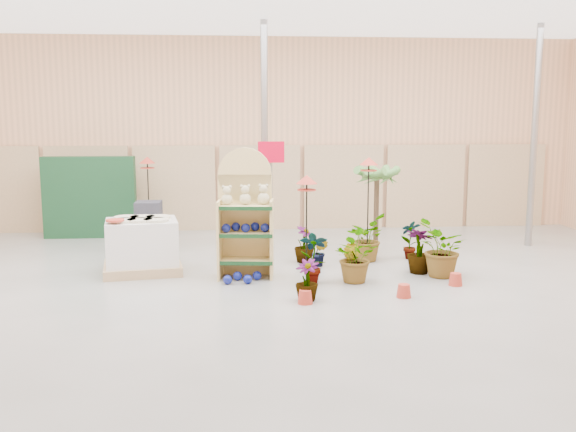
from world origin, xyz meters
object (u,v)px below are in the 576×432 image
Objects in this scene: display_shelf at (245,218)px; bird_table_front at (307,183)px; pallet_stack at (142,246)px; potted_plant_2 at (353,256)px.

bird_table_front is at bearing -21.03° from display_shelf.
potted_plant_2 is at bearing -24.06° from pallet_stack.
potted_plant_2 is (0.75, -0.07, -1.20)m from bird_table_front.
display_shelf is 1.24× the size of bird_table_front.
display_shelf reaches higher than potted_plant_2.
pallet_stack reaches higher than potted_plant_2.
bird_table_front is (0.98, -0.50, 0.63)m from display_shelf.
pallet_stack is 3.10m from bird_table_front.
potted_plant_2 is at bearing -12.19° from display_shelf.
bird_table_front reaches higher than potted_plant_2.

